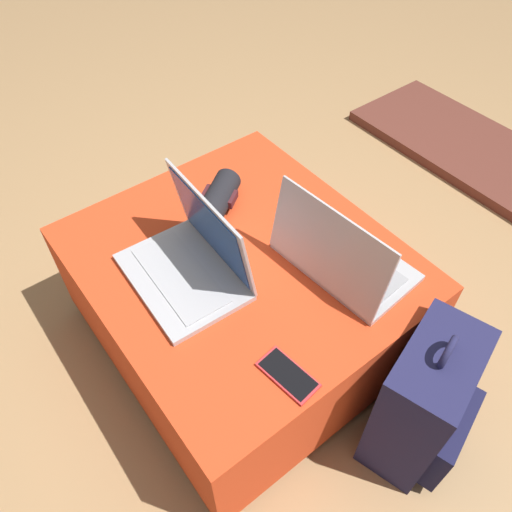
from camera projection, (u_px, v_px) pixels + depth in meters
ground_plane at (243, 335)px, 1.67m from camera, size 14.00×14.00×0.00m
ottoman at (242, 299)px, 1.52m from camera, size 0.89×0.80×0.40m
laptop_near at (192, 260)px, 1.30m from camera, size 0.35×0.26×0.25m
laptop_far at (340, 257)px, 1.31m from camera, size 0.38×0.25×0.23m
cell_phone at (288, 375)px, 1.13m from camera, size 0.15×0.09×0.01m
backpack at (424, 405)px, 1.28m from camera, size 0.28×0.32×0.51m
wrist_brace at (219, 196)px, 1.48m from camera, size 0.16×0.18×0.08m
fireplace_hearth at (500, 166)px, 2.24m from camera, size 1.40×0.50×0.04m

